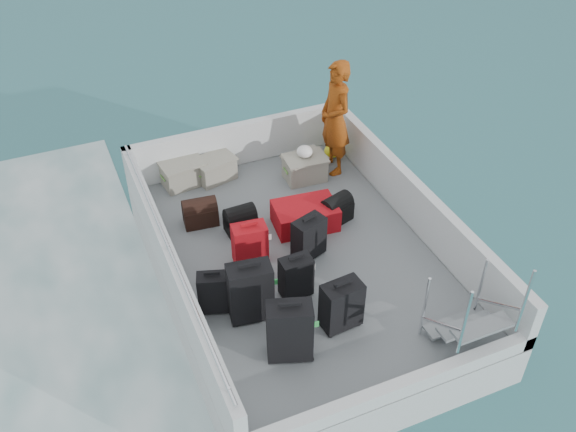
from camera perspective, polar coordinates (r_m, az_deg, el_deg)
name	(u,v)px	position (r m, az deg, el deg)	size (l,w,h in m)	color
ground	(300,288)	(9.03, 1.10, -6.41)	(160.00, 160.00, 0.00)	#1D5A65
ferry_hull	(301,272)	(8.82, 1.12, -5.04)	(3.60, 5.00, 0.60)	silver
deck	(301,256)	(8.61, 1.15, -3.54)	(3.30, 4.70, 0.02)	slate
deck_fittings	(336,242)	(8.26, 4.29, -2.31)	(3.60, 5.00, 0.90)	silver
suitcase_0	(250,293)	(7.55, -3.37, -6.82)	(0.52, 0.29, 0.79)	black
suitcase_1	(214,293)	(7.75, -6.63, -6.82)	(0.37, 0.21, 0.56)	black
suitcase_3	(290,332)	(7.15, 0.14, -10.24)	(0.51, 0.29, 0.77)	black
suitcase_4	(296,277)	(7.87, 0.71, -5.47)	(0.39, 0.23, 0.58)	black
suitcase_5	(250,245)	(8.30, -3.41, -2.60)	(0.44, 0.26, 0.61)	#B30D17
suitcase_6	(341,306)	(7.52, 4.77, -7.97)	(0.47, 0.28, 0.65)	black
suitcase_7	(309,238)	(8.40, 1.86, -1.99)	(0.43, 0.24, 0.60)	black
suitcase_8	(305,215)	(8.98, 1.54, 0.05)	(0.57, 0.87, 0.34)	#B30D17
duffel_0	(200,214)	(9.10, -7.80, 0.17)	(0.48, 0.30, 0.32)	black
duffel_1	(241,222)	(8.91, -4.24, -0.53)	(0.42, 0.30, 0.32)	black
duffel_2	(336,211)	(9.10, 4.33, 0.47)	(0.42, 0.30, 0.32)	black
crate_0	(183,174)	(9.90, -9.32, 3.70)	(0.61, 0.42, 0.37)	gray
crate_1	(215,169)	(9.95, -6.50, 4.13)	(0.57, 0.39, 0.34)	gray
crate_2	(304,168)	(9.93, 1.46, 4.32)	(0.58, 0.40, 0.35)	gray
crate_3	(305,169)	(9.89, 1.53, 4.20)	(0.60, 0.41, 0.36)	gray
yellow_bag	(333,151)	(10.47, 3.99, 5.81)	(0.28, 0.26, 0.22)	yellow
white_bag	(305,153)	(9.78, 1.48, 5.60)	(0.24, 0.24, 0.18)	white
passenger	(335,118)	(9.75, 4.22, 8.65)	(0.67, 0.43, 1.82)	#CA5513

